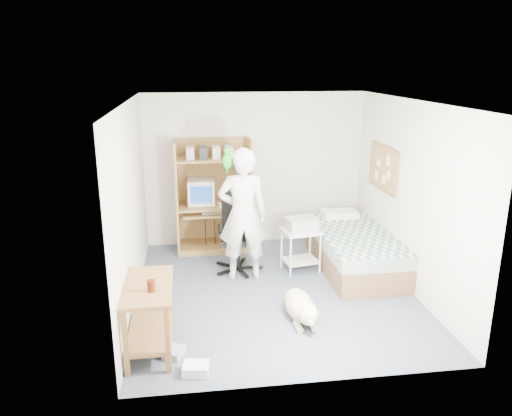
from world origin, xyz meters
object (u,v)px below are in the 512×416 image
Objects in this scene: computer_hutch at (214,200)px; office_chair at (238,243)px; bed at (354,250)px; side_desk at (149,307)px; person at (243,215)px; printer_cart at (301,244)px; dog at (301,307)px.

computer_hutch is 1.60× the size of office_chair.
office_chair reaches higher than bed.
computer_hutch is 0.89× the size of bed.
office_chair reaches higher than side_desk.
side_desk is 0.53× the size of person.
printer_cart is at bearing -168.31° from person.
office_chair is 0.60× the size of person.
computer_hutch is at bearing -71.77° from person.
bed reaches higher than dog.
printer_cart is at bearing -8.24° from office_chair.
printer_cart is at bearing 42.10° from side_desk.
office_chair is at bearing -72.49° from computer_hutch.
side_desk is at bearing -169.17° from dog.
person reaches higher than bed.
person is 1.01m from printer_cart.
computer_hutch is 0.96× the size of person.
bed is at bearing 48.68° from dog.
person is at bearing 178.23° from printer_cart.
person is 1.61m from dog.
office_chair reaches higher than dog.
office_chair reaches higher than printer_cart.
person is at bearing 109.79° from dog.
printer_cart is at bearing 177.78° from bed.
computer_hutch reaches higher than bed.
dog is (1.72, 0.41, -0.33)m from side_desk.
computer_hutch is 1.80× the size of side_desk.
bed is at bearing -29.29° from computer_hutch.
side_desk is at bearing -106.14° from computer_hutch.
office_chair is 0.62m from person.
side_desk is at bearing -147.50° from bed.
office_chair is at bearing 60.69° from side_desk.
bed is at bearing -4.06° from office_chair.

